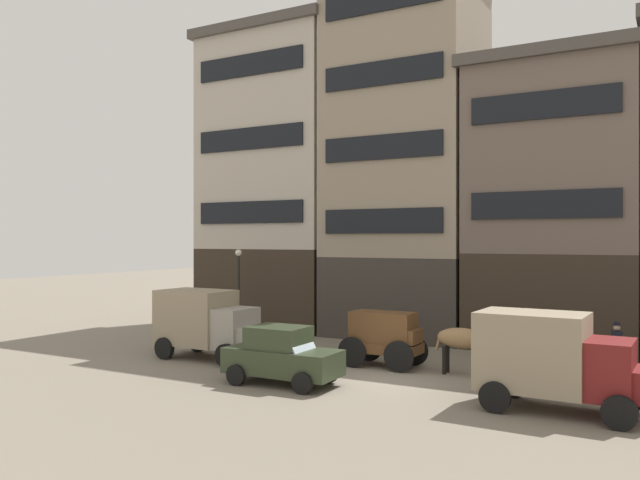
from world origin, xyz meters
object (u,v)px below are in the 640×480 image
draft_horse (464,338)px  pedestrian_officer (617,346)px  delivery_truck_near (555,358)px  streetlamp_curbside (239,280)px  cargo_wagon (384,335)px  sedan_light (282,355)px  delivery_truck_far (207,322)px

draft_horse → pedestrian_officer: draft_horse is taller
delivery_truck_near → streetlamp_curbside: size_ratio=1.07×
draft_horse → cargo_wagon: bearing=180.0°
cargo_wagon → draft_horse: 2.95m
delivery_truck_near → sedan_light: delivery_truck_near is taller
cargo_wagon → streetlamp_curbside: bearing=158.8°
sedan_light → streetlamp_curbside: 10.88m
streetlamp_curbside → cargo_wagon: bearing=-21.2°
cargo_wagon → sedan_light: size_ratio=0.78×
delivery_truck_far → sedan_light: size_ratio=1.17×
cargo_wagon → pedestrian_officer: size_ratio=1.62×
delivery_truck_far → streetlamp_curbside: (-2.60, 5.47, 1.25)m
delivery_truck_near → streetlamp_curbside: bearing=156.3°
sedan_light → delivery_truck_near: bearing=6.2°
delivery_truck_far → delivery_truck_near: bearing=-6.0°
cargo_wagon → sedan_light: cargo_wagon is taller
cargo_wagon → pedestrian_officer: 7.90m
delivery_truck_far → draft_horse: bearing=11.4°
cargo_wagon → streetlamp_curbside: 9.96m
delivery_truck_near → pedestrian_officer: size_ratio=2.45×
streetlamp_curbside → pedestrian_officer: bearing=-3.0°
draft_horse → pedestrian_officer: size_ratio=1.31×
draft_horse → delivery_truck_near: 4.76m
cargo_wagon → delivery_truck_far: bearing=-163.7°
delivery_truck_far → sedan_light: bearing=-24.8°
cargo_wagon → streetlamp_curbside: streetlamp_curbside is taller
delivery_truck_near → cargo_wagon: bearing=152.8°
cargo_wagon → delivery_truck_far: size_ratio=0.66×
pedestrian_officer → streetlamp_curbside: 16.71m
draft_horse → streetlamp_curbside: 12.71m
delivery_truck_near → delivery_truck_far: 13.04m
draft_horse → streetlamp_curbside: streetlamp_curbside is taller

